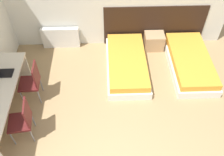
% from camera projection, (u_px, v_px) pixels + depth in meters
% --- Properties ---
extents(headboard_panel, '(2.56, 0.03, 1.09)m').
position_uv_depth(headboard_panel, '(154.00, 25.00, 6.31)').
color(headboard_panel, black).
rests_on(headboard_panel, ground_plane).
extents(bed_near_window, '(0.95, 1.90, 0.35)m').
position_uv_depth(bed_near_window, '(127.00, 64.00, 5.91)').
color(bed_near_window, silver).
rests_on(bed_near_window, ground_plane).
extents(bed_near_door, '(0.95, 1.90, 0.35)m').
position_uv_depth(bed_near_door, '(190.00, 62.00, 5.94)').
color(bed_near_door, silver).
rests_on(bed_near_door, ground_plane).
extents(nightstand, '(0.49, 0.38, 0.43)m').
position_uv_depth(nightstand, '(154.00, 41.00, 6.40)').
color(nightstand, tan).
rests_on(nightstand, ground_plane).
extents(radiator, '(0.95, 0.12, 0.58)m').
position_uv_depth(radiator, '(61.00, 38.00, 6.38)').
color(radiator, silver).
rests_on(radiator, ground_plane).
extents(desk, '(0.58, 2.22, 0.73)m').
position_uv_depth(desk, '(0.00, 98.00, 4.72)').
color(desk, beige).
rests_on(desk, ground_plane).
extents(chair_near_laptop, '(0.43, 0.43, 0.94)m').
position_uv_depth(chair_near_laptop, '(32.00, 81.00, 5.09)').
color(chair_near_laptop, '#511919').
rests_on(chair_near_laptop, ground_plane).
extents(chair_near_notebook, '(0.46, 0.46, 0.94)m').
position_uv_depth(chair_near_notebook, '(23.00, 119.00, 4.47)').
color(chair_near_notebook, '#511919').
rests_on(chair_near_notebook, ground_plane).
extents(laptop, '(0.33, 0.24, 0.33)m').
position_uv_depth(laptop, '(2.00, 71.00, 4.88)').
color(laptop, black).
rests_on(laptop, desk).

